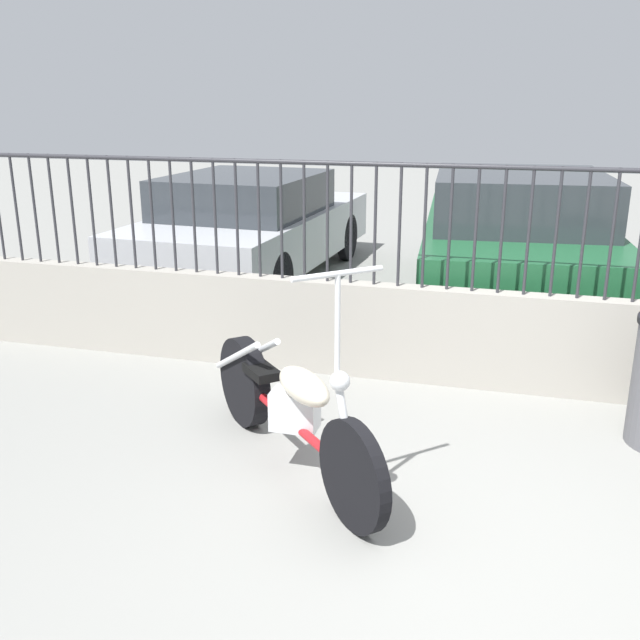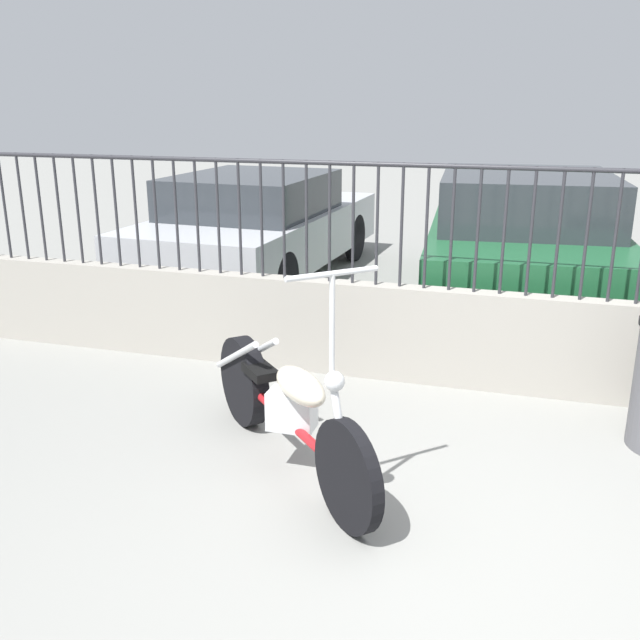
{
  "view_description": "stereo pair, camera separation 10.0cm",
  "coord_description": "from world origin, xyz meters",
  "views": [
    {
      "loc": [
        0.08,
        -3.11,
        2.21
      ],
      "look_at": [
        -1.19,
        1.51,
        0.7
      ],
      "focal_mm": 40.0,
      "sensor_mm": 36.0,
      "label": 1
    },
    {
      "loc": [
        0.18,
        -3.08,
        2.21
      ],
      "look_at": [
        -1.19,
        1.51,
        0.7
      ],
      "focal_mm": 40.0,
      "sensor_mm": 36.0,
      "label": 2
    }
  ],
  "objects": [
    {
      "name": "fence_railing",
      "position": [
        -0.0,
        2.31,
        1.4
      ],
      "size": [
        10.17,
        0.04,
        0.96
      ],
      "color": "#2D2D33",
      "rests_on": "low_wall"
    },
    {
      "name": "car_green",
      "position": [
        0.1,
        4.71,
        0.73
      ],
      "size": [
        2.21,
        4.38,
        1.46
      ],
      "rotation": [
        0.0,
        0.0,
        1.65
      ],
      "color": "black",
      "rests_on": "ground_plane"
    },
    {
      "name": "ground_plane",
      "position": [
        0.0,
        0.0,
        0.0
      ],
      "size": [
        40.0,
        40.0,
        0.0
      ],
      "primitive_type": "plane",
      "color": "gray"
    },
    {
      "name": "car_silver",
      "position": [
        -3.08,
        5.17,
        0.66
      ],
      "size": [
        2.04,
        4.29,
        1.31
      ],
      "rotation": [
        0.0,
        0.0,
        1.52
      ],
      "color": "black",
      "rests_on": "ground_plane"
    },
    {
      "name": "low_wall",
      "position": [
        0.0,
        2.31,
        0.39
      ],
      "size": [
        10.17,
        0.18,
        0.78
      ],
      "color": "#9E998E",
      "rests_on": "ground_plane"
    },
    {
      "name": "motorcycle_red",
      "position": [
        -1.2,
        0.73,
        0.39
      ],
      "size": [
        1.55,
        1.59,
        1.38
      ],
      "rotation": [
        0.0,
        0.0,
        -0.8
      ],
      "color": "black",
      "rests_on": "ground_plane"
    }
  ]
}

